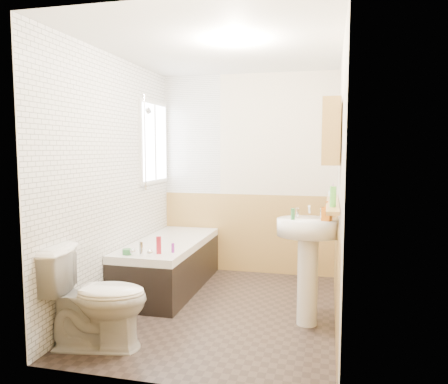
{
  "coord_description": "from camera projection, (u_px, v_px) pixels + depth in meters",
  "views": [
    {
      "loc": [
        1.01,
        -4.01,
        1.58
      ],
      "look_at": [
        0.0,
        0.15,
        1.15
      ],
      "focal_mm": 35.0,
      "sensor_mm": 36.0,
      "label": 1
    }
  ],
  "objects": [
    {
      "name": "soap_bottle",
      "position": [
        327.0,
        216.0,
        3.75
      ],
      "size": [
        0.13,
        0.19,
        0.08
      ],
      "primitive_type": "imported",
      "rotation": [
        0.0,
        0.0,
        -0.35
      ],
      "color": "orange",
      "rests_on": "sink"
    },
    {
      "name": "clear_bottle",
      "position": [
        293.0,
        214.0,
        3.8
      ],
      "size": [
        0.04,
        0.04,
        0.1
      ],
      "primitive_type": "cylinder",
      "rotation": [
        0.0,
        0.0,
        0.24
      ],
      "color": "#388447",
      "rests_on": "sink"
    },
    {
      "name": "green_bottle",
      "position": [
        333.0,
        194.0,
        3.53
      ],
      "size": [
        0.05,
        0.05,
        0.19
      ],
      "primitive_type": "cone",
      "rotation": [
        0.0,
        0.0,
        0.23
      ],
      "color": "purple",
      "rests_on": "pine_shelf"
    },
    {
      "name": "black_jar",
      "position": [
        332.0,
        194.0,
        4.21
      ],
      "size": [
        0.09,
        0.09,
        0.05
      ],
      "primitive_type": "cylinder",
      "rotation": [
        0.0,
        0.0,
        -0.2
      ],
      "color": "silver",
      "rests_on": "pine_shelf"
    },
    {
      "name": "orange_bottle",
      "position": [
        173.0,
        248.0,
        4.32
      ],
      "size": [
        0.04,
        0.04,
        0.09
      ],
      "primitive_type": "cylinder",
      "rotation": [
        0.0,
        0.0,
        -0.24
      ],
      "color": "purple",
      "rests_on": "bathtub"
    },
    {
      "name": "wainscot_back",
      "position": [
        247.0,
        233.0,
        5.56
      ],
      "size": [
        2.2,
        0.01,
        1.0
      ],
      "primitive_type": "cube",
      "color": "tan",
      "rests_on": "wall_back"
    },
    {
      "name": "shower_riser",
      "position": [
        146.0,
        134.0,
        4.96
      ],
      "size": [
        0.1,
        0.07,
        1.08
      ],
      "color": "silver",
      "rests_on": "wall_left"
    },
    {
      "name": "wainscot_front",
      "position": [
        169.0,
        312.0,
        2.88
      ],
      "size": [
        2.2,
        0.01,
        1.0
      ],
      "primitive_type": "cube",
      "color": "tan",
      "rests_on": "wall_front"
    },
    {
      "name": "wall_right",
      "position": [
        341.0,
        185.0,
        3.89
      ],
      "size": [
        0.02,
        2.8,
        2.5
      ],
      "primitive_type": "cube",
      "color": "beige",
      "rests_on": "ground"
    },
    {
      "name": "blue_gel",
      "position": [
        159.0,
        245.0,
        4.26
      ],
      "size": [
        0.06,
        0.05,
        0.17
      ],
      "primitive_type": "cube",
      "rotation": [
        0.0,
        0.0,
        0.43
      ],
      "color": "maroon",
      "rests_on": "bathtub"
    },
    {
      "name": "tile_cladding_left",
      "position": [
        116.0,
        181.0,
        4.4
      ],
      "size": [
        0.01,
        2.8,
        2.5
      ],
      "primitive_type": "cube",
      "color": "white",
      "rests_on": "wall_left"
    },
    {
      "name": "wainscot_right",
      "position": [
        336.0,
        267.0,
        3.96
      ],
      "size": [
        0.01,
        2.8,
        1.0
      ],
      "primitive_type": "cube",
      "color": "tan",
      "rests_on": "wall_right"
    },
    {
      "name": "pine_shelf",
      "position": [
        332.0,
        203.0,
        3.79
      ],
      "size": [
        0.1,
        1.25,
        0.03
      ],
      "primitive_type": "cube",
      "color": "tan",
      "rests_on": "wall_right"
    },
    {
      "name": "wall_left",
      "position": [
        114.0,
        181.0,
        4.41
      ],
      "size": [
        0.02,
        2.8,
        2.5
      ],
      "primitive_type": "cube",
      "color": "beige",
      "rests_on": "ground"
    },
    {
      "name": "ceiling",
      "position": [
        220.0,
        48.0,
        4.02
      ],
      "size": [
        2.8,
        2.8,
        0.0
      ],
      "primitive_type": "plane",
      "rotation": [
        3.14,
        0.0,
        0.0
      ],
      "color": "white",
      "rests_on": "ground"
    },
    {
      "name": "toilet",
      "position": [
        96.0,
        298.0,
        3.44
      ],
      "size": [
        0.89,
        0.6,
        0.8
      ],
      "primitive_type": "imported",
      "rotation": [
        0.0,
        0.0,
        1.75
      ],
      "color": "white",
      "rests_on": "floor"
    },
    {
      "name": "cream_jar",
      "position": [
        127.0,
        252.0,
        4.24
      ],
      "size": [
        0.11,
        0.11,
        0.05
      ],
      "primitive_type": "cylinder",
      "rotation": [
        0.0,
        0.0,
        -0.28
      ],
      "color": "#388447",
      "rests_on": "bathtub"
    },
    {
      "name": "foam_can",
      "position": [
        333.0,
        197.0,
        3.44
      ],
      "size": [
        0.06,
        0.06,
        0.16
      ],
      "primitive_type": "cylinder",
      "rotation": [
        0.0,
        0.0,
        0.32
      ],
      "color": "#59C647",
      "rests_on": "pine_shelf"
    },
    {
      "name": "wall_back",
      "position": [
        248.0,
        175.0,
        5.51
      ],
      "size": [
        2.2,
        0.02,
        2.5
      ],
      "primitive_type": "cube",
      "color": "beige",
      "rests_on": "ground"
    },
    {
      "name": "tile_return_back",
      "position": [
        192.0,
        135.0,
        5.61
      ],
      "size": [
        0.75,
        0.01,
        1.5
      ],
      "primitive_type": "cube",
      "color": "white",
      "rests_on": "wall_back"
    },
    {
      "name": "medicine_cabinet",
      "position": [
        331.0,
        132.0,
        3.72
      ],
      "size": [
        0.15,
        0.6,
        0.55
      ],
      "color": "tan",
      "rests_on": "wall_right"
    },
    {
      "name": "bathtub",
      "position": [
        169.0,
        263.0,
        4.93
      ],
      "size": [
        0.7,
        1.69,
        0.69
      ],
      "color": "black",
      "rests_on": "floor"
    },
    {
      "name": "floor",
      "position": [
        220.0,
        310.0,
        4.27
      ],
      "size": [
        2.8,
        2.8,
        0.0
      ],
      "primitive_type": "plane",
      "color": "#2D231F",
      "rests_on": "ground"
    },
    {
      "name": "wall_front",
      "position": [
        166.0,
        200.0,
        2.78
      ],
      "size": [
        2.2,
        0.02,
        2.5
      ],
      "primitive_type": "cube",
      "color": "beige",
      "rests_on": "ground"
    },
    {
      "name": "sink",
      "position": [
        308.0,
        250.0,
        3.87
      ],
      "size": [
        0.56,
        0.45,
        1.08
      ],
      "rotation": [
        0.0,
        0.0,
        0.09
      ],
      "color": "white",
      "rests_on": "floor"
    },
    {
      "name": "window",
      "position": [
        154.0,
        143.0,
        5.28
      ],
      "size": [
        0.03,
        0.79,
        0.99
      ],
      "color": "white",
      "rests_on": "wall_left"
    }
  ]
}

